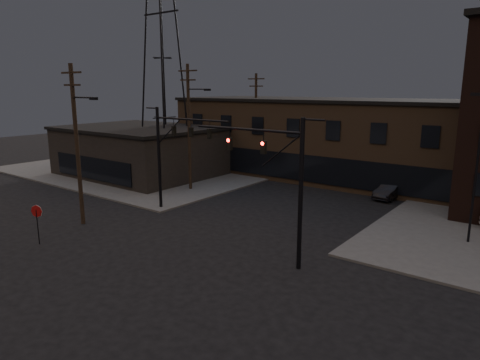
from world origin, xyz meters
name	(u,v)px	position (x,y,z in m)	size (l,w,h in m)	color
ground	(152,266)	(0.00, 0.00, 0.00)	(140.00, 140.00, 0.00)	black
sidewalk_nw	(168,164)	(-22.00, 22.00, 0.07)	(30.00, 30.00, 0.15)	#474744
building_row	(358,141)	(0.00, 28.00, 4.00)	(40.00, 12.00, 8.00)	brown
building_left	(140,152)	(-20.00, 16.00, 2.50)	(16.00, 12.00, 5.00)	black
traffic_signal_near	(282,175)	(5.36, 4.50, 4.93)	(7.12, 0.24, 8.00)	black
traffic_signal_far	(170,147)	(-6.72, 8.00, 5.01)	(7.12, 0.24, 8.00)	black
stop_sign	(37,215)	(-8.00, -1.99, 1.84)	(0.72, 0.33, 2.48)	black
utility_pole_near	(77,141)	(-9.43, 2.00, 5.87)	(3.70, 0.28, 11.00)	black
utility_pole_mid	(189,125)	(-10.44, 14.00, 6.13)	(3.70, 0.28, 11.50)	black
utility_pole_far	(256,120)	(-11.50, 26.00, 5.78)	(2.20, 0.28, 11.00)	black
transmission_tower	(162,58)	(-18.00, 18.00, 12.50)	(7.00, 7.00, 25.00)	black
lot_light_a	(478,156)	(13.00, 14.00, 5.51)	(1.50, 0.28, 9.14)	black
car_crossing	(391,191)	(5.50, 22.26, 0.70)	(1.47, 4.23, 1.39)	black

